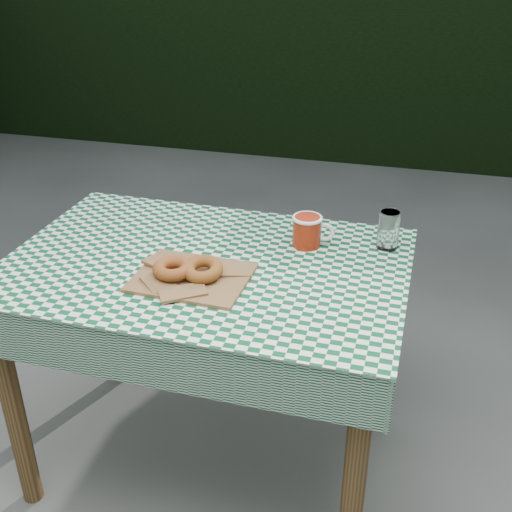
% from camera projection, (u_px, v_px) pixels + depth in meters
% --- Properties ---
extents(ground, '(60.00, 60.00, 0.00)m').
position_uv_depth(ground, '(200.00, 413.00, 2.34)').
color(ground, '#484944').
rests_on(ground, ground).
extents(hedge_north, '(7.00, 0.70, 1.80)m').
position_uv_depth(hedge_north, '(338.00, 29.00, 4.65)').
color(hedge_north, black).
rests_on(hedge_north, ground).
extents(table, '(1.12, 0.76, 0.75)m').
position_uv_depth(table, '(210.00, 369.00, 1.97)').
color(table, '#53321C').
rests_on(table, ground).
extents(tablecloth, '(1.14, 0.78, 0.01)m').
position_uv_depth(tablecloth, '(206.00, 263.00, 1.79)').
color(tablecloth, '#0B4725').
rests_on(tablecloth, table).
extents(paper_bag, '(0.31, 0.25, 0.02)m').
position_uv_depth(paper_bag, '(192.00, 276.00, 1.70)').
color(paper_bag, olive).
rests_on(paper_bag, tablecloth).
extents(bagel_front, '(0.12, 0.12, 0.03)m').
position_uv_depth(bagel_front, '(173.00, 269.00, 1.69)').
color(bagel_front, '#9F4721').
rests_on(bagel_front, paper_bag).
extents(bagel_back, '(0.12, 0.12, 0.03)m').
position_uv_depth(bagel_back, '(203.00, 269.00, 1.69)').
color(bagel_back, '#94531E').
rests_on(bagel_back, paper_bag).
extents(coffee_mug, '(0.19, 0.19, 0.09)m').
position_uv_depth(coffee_mug, '(307.00, 231.00, 1.86)').
color(coffee_mug, maroon).
rests_on(coffee_mug, tablecloth).
extents(drinking_glass, '(0.08, 0.08, 0.11)m').
position_uv_depth(drinking_glass, '(389.00, 230.00, 1.84)').
color(drinking_glass, white).
rests_on(drinking_glass, tablecloth).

